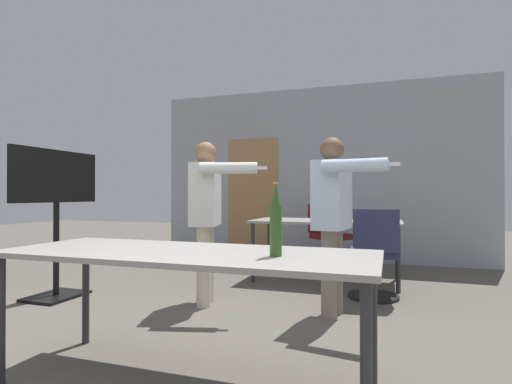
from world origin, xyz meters
name	(u,v)px	position (x,y,z in m)	size (l,w,h in m)	color
back_wall	(315,175)	(-0.03, 5.08, 1.41)	(5.42, 0.12, 2.85)	#A3A8B2
conference_table_near	(187,262)	(0.06, 0.52, 0.69)	(2.12, 0.79, 0.76)	gray
conference_table_far	(326,226)	(0.39, 3.50, 0.69)	(1.81, 0.83, 0.76)	gray
tv_screen	(56,206)	(-2.16, 1.79, 0.96)	(0.44, 1.11, 1.54)	black
person_near_casual	(334,209)	(0.68, 2.08, 0.95)	(0.73, 0.74, 1.59)	slate
person_far_watching	(207,207)	(-0.56, 2.07, 0.95)	(0.85, 0.63, 1.60)	beige
office_chair_far_right	(328,238)	(0.30, 4.37, 0.44)	(0.69, 0.68, 0.94)	black
office_chair_side_rolled	(374,257)	(1.00, 2.76, 0.44)	(0.52, 0.58, 0.93)	black
beer_bottle	(276,221)	(0.59, 0.49, 0.94)	(0.06, 0.06, 0.38)	#2D511E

